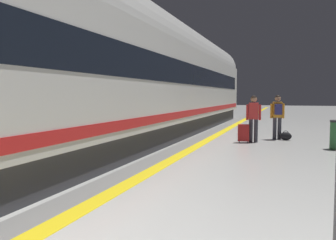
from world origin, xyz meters
name	(u,v)px	position (x,y,z in m)	size (l,w,h in m)	color
safety_line_strip	(189,150)	(-0.81, 10.00, 0.00)	(0.36, 80.00, 0.01)	yellow
tactile_edge_band	(177,150)	(-1.18, 10.00, 0.00)	(0.71, 80.00, 0.01)	slate
high_speed_train	(100,66)	(-3.00, 8.54, 2.51)	(2.94, 35.00, 4.97)	#38383D
passenger_near	(254,115)	(0.87, 12.54, 0.98)	(0.52, 0.22, 1.68)	#383842
suitcase_near	(243,133)	(0.55, 12.29, 0.35)	(0.42, 0.30, 0.66)	#A51E1E
passenger_mid	(277,113)	(1.65, 13.66, 1.01)	(0.52, 0.38, 1.70)	#383842
duffel_bag_mid	(286,136)	(1.97, 13.55, 0.15)	(0.44, 0.26, 0.36)	black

